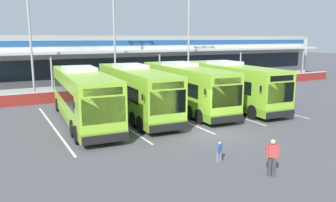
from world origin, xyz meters
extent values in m
plane|color=#4C4C51|center=(0.00, 0.00, 0.00)|extent=(200.00, 200.00, 0.00)
cube|color=#B7B7B2|center=(0.00, 27.00, 2.75)|extent=(70.00, 10.00, 5.50)
cube|color=#19232D|center=(0.00, 21.98, 2.30)|extent=(66.00, 0.08, 2.20)
cube|color=navy|center=(0.00, 21.97, 5.15)|extent=(68.00, 0.08, 0.60)
cube|color=beige|center=(0.00, 20.50, 4.20)|extent=(67.00, 3.00, 0.24)
cube|color=gray|center=(0.00, 27.00, 5.75)|extent=(70.00, 10.00, 0.50)
cylinder|color=#999999|center=(-6.20, 19.30, 2.10)|extent=(0.20, 0.20, 4.20)
cylinder|color=#999999|center=(6.20, 19.30, 2.10)|extent=(0.20, 0.20, 4.20)
cylinder|color=#999999|center=(18.60, 19.30, 2.10)|extent=(0.20, 0.20, 4.20)
cylinder|color=#999999|center=(31.00, 19.30, 2.10)|extent=(0.20, 0.20, 4.20)
cube|color=maroon|center=(0.00, 14.50, 0.50)|extent=(60.00, 0.36, 1.00)
cube|color=#B2B2B2|center=(0.00, 14.50, 1.05)|extent=(60.00, 0.40, 0.10)
cube|color=#8CC633|center=(-6.30, 6.13, 1.91)|extent=(3.33, 12.14, 3.19)
cube|color=olive|center=(-6.30, 6.13, 0.59)|extent=(3.35, 12.16, 0.56)
cube|color=black|center=(-6.27, 6.53, 2.15)|extent=(3.20, 9.75, 0.96)
cube|color=black|center=(-6.69, 0.19, 2.05)|extent=(2.31, 0.25, 1.40)
cube|color=black|center=(-6.69, 0.18, 3.05)|extent=(2.05, 0.21, 0.40)
cube|color=silver|center=(-6.23, 7.13, 3.64)|extent=(2.23, 2.93, 0.28)
cube|color=black|center=(-6.70, 0.08, 0.55)|extent=(2.46, 0.32, 0.44)
cube|color=black|center=(-5.22, 0.44, 2.40)|extent=(0.09, 0.12, 0.36)
cube|color=black|center=(-8.12, 0.64, 2.40)|extent=(0.09, 0.12, 0.36)
cylinder|color=black|center=(-4.81, 10.64, 0.52)|extent=(0.39, 1.06, 1.04)
cylinder|color=black|center=(-7.19, 10.80, 0.52)|extent=(0.39, 1.06, 1.04)
cylinder|color=black|center=(-5.32, 2.86, 0.52)|extent=(0.39, 1.06, 1.04)
cylinder|color=black|center=(-7.70, 3.01, 0.52)|extent=(0.39, 1.06, 1.04)
cylinder|color=black|center=(-5.41, 1.46, 0.52)|extent=(0.39, 1.06, 1.04)
cylinder|color=black|center=(-7.79, 1.62, 0.52)|extent=(0.39, 1.06, 1.04)
cube|color=#8CC633|center=(-2.30, 6.53, 1.91)|extent=(3.33, 12.14, 3.19)
cube|color=olive|center=(-2.30, 6.53, 0.59)|extent=(3.35, 12.16, 0.56)
cube|color=black|center=(-2.27, 6.93, 2.15)|extent=(3.20, 9.75, 0.96)
cube|color=black|center=(-2.69, 0.59, 2.05)|extent=(2.31, 0.25, 1.40)
cube|color=black|center=(-2.69, 0.58, 3.05)|extent=(2.05, 0.21, 0.40)
cube|color=silver|center=(-2.23, 7.53, 3.64)|extent=(2.23, 2.93, 0.28)
cube|color=black|center=(-2.69, 0.48, 0.55)|extent=(2.46, 0.32, 0.44)
cube|color=black|center=(-1.21, 0.85, 2.40)|extent=(0.09, 0.12, 0.36)
cube|color=black|center=(-4.11, 1.04, 2.40)|extent=(0.09, 0.12, 0.36)
cylinder|color=black|center=(-0.80, 11.04, 0.52)|extent=(0.39, 1.06, 1.04)
cylinder|color=black|center=(-3.19, 11.20, 0.52)|extent=(0.39, 1.06, 1.04)
cylinder|color=black|center=(-1.31, 3.26, 0.52)|extent=(0.39, 1.06, 1.04)
cylinder|color=black|center=(-3.70, 3.42, 0.52)|extent=(0.39, 1.06, 1.04)
cylinder|color=black|center=(-1.41, 1.86, 0.52)|extent=(0.39, 1.06, 1.04)
cylinder|color=black|center=(-3.79, 2.02, 0.52)|extent=(0.39, 1.06, 1.04)
cube|color=#8CC633|center=(2.04, 6.51, 1.91)|extent=(3.33, 12.14, 3.19)
cube|color=olive|center=(2.04, 6.51, 0.59)|extent=(3.35, 12.16, 0.56)
cube|color=black|center=(2.07, 6.91, 2.15)|extent=(3.20, 9.75, 0.96)
cube|color=black|center=(1.65, 0.57, 2.05)|extent=(2.31, 0.25, 1.40)
cube|color=black|center=(1.65, 0.56, 3.05)|extent=(2.05, 0.21, 0.40)
cube|color=silver|center=(2.11, 7.51, 3.64)|extent=(2.23, 2.93, 0.28)
cube|color=black|center=(1.65, 0.46, 0.55)|extent=(2.46, 0.32, 0.44)
cube|color=black|center=(3.13, 0.82, 2.40)|extent=(0.09, 0.12, 0.36)
cube|color=black|center=(0.22, 1.02, 2.40)|extent=(0.09, 0.12, 0.36)
cylinder|color=black|center=(3.54, 11.02, 0.52)|extent=(0.39, 1.06, 1.04)
cylinder|color=black|center=(1.15, 11.18, 0.52)|extent=(0.39, 1.06, 1.04)
cylinder|color=black|center=(3.03, 3.24, 0.52)|extent=(0.39, 1.06, 1.04)
cylinder|color=black|center=(0.64, 3.39, 0.52)|extent=(0.39, 1.06, 1.04)
cylinder|color=black|center=(2.93, 1.84, 0.52)|extent=(0.39, 1.06, 1.04)
cylinder|color=black|center=(0.55, 2.00, 0.52)|extent=(0.39, 1.06, 1.04)
cube|color=#8CC633|center=(6.16, 5.87, 1.91)|extent=(3.33, 12.14, 3.19)
cube|color=olive|center=(6.16, 5.87, 0.59)|extent=(3.35, 12.16, 0.56)
cube|color=black|center=(6.18, 6.27, 2.15)|extent=(3.20, 9.75, 0.96)
cube|color=black|center=(5.77, -0.07, 2.05)|extent=(2.31, 0.25, 1.40)
cube|color=black|center=(5.77, -0.08, 3.05)|extent=(2.05, 0.21, 0.40)
cube|color=silver|center=(6.22, 6.86, 3.64)|extent=(2.23, 2.93, 0.28)
cube|color=black|center=(5.76, -0.18, 0.55)|extent=(2.46, 0.32, 0.44)
cube|color=black|center=(7.24, 0.18, 2.40)|extent=(0.09, 0.12, 0.36)
cube|color=black|center=(4.34, 0.37, 2.40)|extent=(0.09, 0.12, 0.36)
cylinder|color=black|center=(7.65, 10.38, 0.52)|extent=(0.39, 1.06, 1.04)
cylinder|color=black|center=(5.27, 10.54, 0.52)|extent=(0.39, 1.06, 1.04)
cylinder|color=black|center=(7.14, 2.59, 0.52)|extent=(0.39, 1.06, 1.04)
cylinder|color=black|center=(4.75, 2.75, 0.52)|extent=(0.39, 1.06, 1.04)
cylinder|color=black|center=(7.05, 1.20, 0.52)|extent=(0.39, 1.06, 1.04)
cylinder|color=black|center=(4.66, 1.35, 0.52)|extent=(0.39, 1.06, 1.04)
cube|color=silver|center=(-8.40, 6.00, 0.00)|extent=(0.14, 13.00, 0.01)
cube|color=silver|center=(-4.20, 6.00, 0.00)|extent=(0.14, 13.00, 0.01)
cube|color=silver|center=(0.00, 6.00, 0.00)|extent=(0.14, 13.00, 0.01)
cube|color=silver|center=(4.20, 6.00, 0.00)|extent=(0.14, 13.00, 0.01)
cube|color=silver|center=(8.40, 6.00, 0.00)|extent=(0.14, 13.00, 0.01)
cube|color=#33333D|center=(-1.60, -6.55, 0.42)|extent=(0.22, 0.23, 0.84)
cube|color=#33333D|center=(-1.55, -6.74, 0.42)|extent=(0.22, 0.23, 0.84)
cube|color=#B23838|center=(-1.57, -6.64, 1.12)|extent=(0.40, 0.39, 0.56)
cube|color=#B23838|center=(-1.74, -6.50, 1.09)|extent=(0.13, 0.13, 0.54)
cube|color=#B23838|center=(-1.40, -6.78, 1.09)|extent=(0.13, 0.13, 0.54)
sphere|color=tan|center=(-1.57, -6.64, 1.51)|extent=(0.22, 0.22, 0.22)
cube|color=slate|center=(-2.63, -4.30, 0.26)|extent=(0.12, 0.14, 0.52)
cube|color=slate|center=(-2.51, -4.33, 0.26)|extent=(0.12, 0.14, 0.52)
cube|color=#2D5693|center=(-2.57, -4.31, 0.69)|extent=(0.25, 0.20, 0.35)
cube|color=#2D5693|center=(-2.69, -4.36, 0.68)|extent=(0.07, 0.08, 0.33)
cube|color=#2D5693|center=(-2.44, -4.26, 0.68)|extent=(0.07, 0.08, 0.33)
sphere|color=tan|center=(-2.57, -4.31, 0.94)|extent=(0.14, 0.14, 0.14)
cylinder|color=#9E9EA3|center=(-8.29, 16.44, 5.50)|extent=(0.20, 0.20, 11.00)
cylinder|color=#9E9EA3|center=(-0.05, 17.30, 5.50)|extent=(0.20, 0.20, 11.00)
cylinder|color=#9E9EA3|center=(8.65, 16.75, 5.50)|extent=(0.20, 0.20, 11.00)
camera|label=1|loc=(-11.72, -16.29, 5.80)|focal=35.55mm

